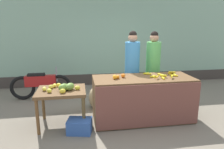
{
  "coord_description": "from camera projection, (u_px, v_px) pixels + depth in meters",
  "views": [
    {
      "loc": [
        -0.91,
        -3.96,
        1.97
      ],
      "look_at": [
        -0.24,
        0.15,
        0.97
      ],
      "focal_mm": 33.29,
      "sensor_mm": 36.0,
      "label": 1
    }
  ],
  "objects": [
    {
      "name": "produce_crate",
      "position": [
        80.0,
        126.0,
        3.87
      ],
      "size": [
        0.49,
        0.4,
        0.26
      ],
      "primitive_type": "cube",
      "rotation": [
        0.0,
        0.0,
        -0.2
      ],
      "color": "#3359A5",
      "rests_on": "ground"
    },
    {
      "name": "banana_bunch_pile",
      "position": [
        163.0,
        75.0,
        4.33
      ],
      "size": [
        0.69,
        0.57,
        0.07
      ],
      "color": "gold",
      "rests_on": "fruit_stall_counter"
    },
    {
      "name": "produce_sack",
      "position": [
        95.0,
        97.0,
        5.03
      ],
      "size": [
        0.39,
        0.43,
        0.5
      ],
      "primitive_type": "ellipsoid",
      "rotation": [
        0.0,
        0.0,
        1.29
      ],
      "color": "tan",
      "rests_on": "ground"
    },
    {
      "name": "vendor_woman_green_shirt",
      "position": [
        153.0,
        69.0,
        5.03
      ],
      "size": [
        0.34,
        0.34,
        1.82
      ],
      "color": "#33333D",
      "rests_on": "ground"
    },
    {
      "name": "vendor_woman_blue_shirt",
      "position": [
        132.0,
        70.0,
        4.87
      ],
      "size": [
        0.34,
        0.34,
        1.84
      ],
      "color": "#33333D",
      "rests_on": "ground"
    },
    {
      "name": "orange_pile",
      "position": [
        118.0,
        77.0,
        4.15
      ],
      "size": [
        0.28,
        0.2,
        0.09
      ],
      "color": "orange",
      "rests_on": "fruit_stall_counter"
    },
    {
      "name": "parked_motorcycle",
      "position": [
        41.0,
        84.0,
        5.59
      ],
      "size": [
        1.6,
        0.18,
        0.88
      ],
      "color": "black",
      "rests_on": "ground"
    },
    {
      "name": "fruit_stall_counter",
      "position": [
        143.0,
        99.0,
        4.34
      ],
      "size": [
        2.05,
        0.85,
        0.92
      ],
      "color": "brown",
      "rests_on": "ground"
    },
    {
      "name": "ground_plane",
      "position": [
        124.0,
        120.0,
        4.4
      ],
      "size": [
        24.0,
        24.0,
        0.0
      ],
      "primitive_type": "plane",
      "color": "#756B5B"
    },
    {
      "name": "side_table_wooden",
      "position": [
        61.0,
        95.0,
        4.06
      ],
      "size": [
        0.93,
        0.76,
        0.74
      ],
      "color": "brown",
      "rests_on": "ground"
    },
    {
      "name": "market_wall_back",
      "position": [
        106.0,
        42.0,
        6.86
      ],
      "size": [
        9.42,
        0.23,
        2.89
      ],
      "color": "#8CB299",
      "rests_on": "ground"
    },
    {
      "name": "mango_papaya_pile",
      "position": [
        63.0,
        87.0,
        3.99
      ],
      "size": [
        0.73,
        0.56,
        0.14
      ],
      "color": "yellow",
      "rests_on": "side_table_wooden"
    }
  ]
}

